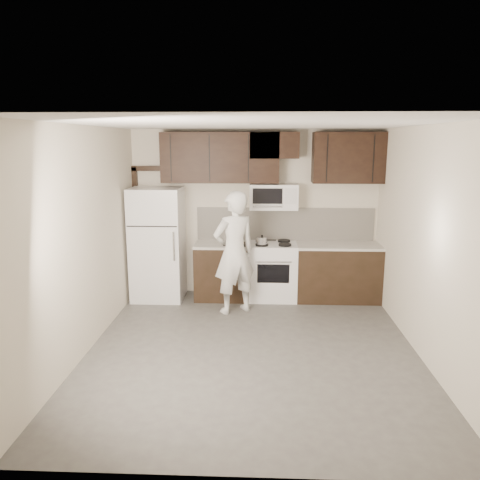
# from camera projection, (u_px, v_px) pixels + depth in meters

# --- Properties ---
(floor) EXTENTS (4.50, 4.50, 0.00)m
(floor) POSITION_uv_depth(u_px,v_px,m) (252.00, 349.00, 5.77)
(floor) COLOR #4B4946
(floor) RESTS_ON ground
(back_wall) EXTENTS (4.00, 0.00, 4.00)m
(back_wall) POSITION_uv_depth(u_px,v_px,m) (255.00, 213.00, 7.69)
(back_wall) COLOR beige
(back_wall) RESTS_ON ground
(ceiling) EXTENTS (4.50, 4.50, 0.00)m
(ceiling) POSITION_uv_depth(u_px,v_px,m) (253.00, 124.00, 5.21)
(ceiling) COLOR white
(ceiling) RESTS_ON back_wall
(counter_run) EXTENTS (2.95, 0.64, 0.91)m
(counter_run) POSITION_uv_depth(u_px,v_px,m) (292.00, 271.00, 7.55)
(counter_run) COLOR black
(counter_run) RESTS_ON floor
(stove) EXTENTS (0.76, 0.66, 0.94)m
(stove) POSITION_uv_depth(u_px,v_px,m) (273.00, 271.00, 7.56)
(stove) COLOR white
(stove) RESTS_ON floor
(backsplash) EXTENTS (2.90, 0.02, 0.54)m
(backsplash) POSITION_uv_depth(u_px,v_px,m) (285.00, 224.00, 7.69)
(backsplash) COLOR silver
(backsplash) RESTS_ON counter_run
(upper_cabinets) EXTENTS (3.48, 0.35, 0.78)m
(upper_cabinets) POSITION_uv_depth(u_px,v_px,m) (268.00, 156.00, 7.31)
(upper_cabinets) COLOR black
(upper_cabinets) RESTS_ON back_wall
(microwave) EXTENTS (0.76, 0.42, 0.40)m
(microwave) POSITION_uv_depth(u_px,v_px,m) (274.00, 197.00, 7.42)
(microwave) COLOR white
(microwave) RESTS_ON upper_cabinets
(refrigerator) EXTENTS (0.80, 0.76, 1.80)m
(refrigerator) POSITION_uv_depth(u_px,v_px,m) (158.00, 244.00, 7.49)
(refrigerator) COLOR white
(refrigerator) RESTS_ON floor
(door_trim) EXTENTS (0.50, 0.08, 2.12)m
(door_trim) POSITION_uv_depth(u_px,v_px,m) (139.00, 219.00, 7.75)
(door_trim) COLOR black
(door_trim) RESTS_ON floor
(saucepan) EXTENTS (0.31, 0.18, 0.17)m
(saucepan) POSITION_uv_depth(u_px,v_px,m) (262.00, 241.00, 7.31)
(saucepan) COLOR silver
(saucepan) RESTS_ON stove
(baking_tray) EXTENTS (0.40, 0.31, 0.02)m
(baking_tray) POSITION_uv_depth(u_px,v_px,m) (236.00, 244.00, 7.39)
(baking_tray) COLOR black
(baking_tray) RESTS_ON counter_run
(pizza) EXTENTS (0.27, 0.27, 0.02)m
(pizza) POSITION_uv_depth(u_px,v_px,m) (236.00, 243.00, 7.39)
(pizza) COLOR #C8B486
(pizza) RESTS_ON baking_tray
(person) EXTENTS (0.79, 0.72, 1.82)m
(person) POSITION_uv_depth(u_px,v_px,m) (234.00, 253.00, 6.86)
(person) COLOR white
(person) RESTS_ON floor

